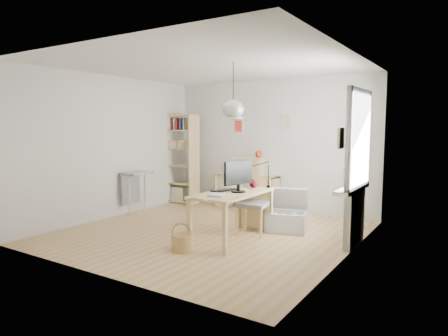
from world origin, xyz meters
The scene contains 20 objects.
ground centered at (0.00, 0.00, 0.00)m, with size 4.50×4.50×0.00m, color tan.
room_shell centered at (0.55, -0.15, 2.00)m, with size 4.50×4.50×4.50m.
window_unit centered at (2.23, 0.60, 1.55)m, with size 0.07×1.16×1.46m.
radiator centered at (2.19, 0.60, 0.40)m, with size 0.10×0.80×0.80m, color silver.
windowsill centered at (2.14, 0.60, 0.83)m, with size 0.22×1.20×0.06m, color white.
desk centered at (0.55, -0.15, 0.66)m, with size 0.70×1.50×0.75m.
cube_shelf centered at (-0.47, 2.08, 0.30)m, with size 1.40×0.38×0.72m.
tall_bookshelf centered at (-2.04, 1.80, 1.09)m, with size 0.80×0.38×2.00m.
side_table centered at (-2.04, 0.35, 0.67)m, with size 0.40×0.55×0.85m.
chair centered at (0.64, 0.36, 0.54)m, with size 0.54×0.54×0.94m.
wicker_basket centered at (0.24, -1.02, 0.13)m, with size 0.29×0.29×0.40m.
storage_chest centered at (1.03, 0.79, 0.22)m, with size 0.81×0.87×0.69m.
monitor centered at (0.63, -0.14, 1.02)m, with size 0.22×0.54×0.48m.
keyboard centered at (0.38, -0.14, 0.76)m, with size 0.16×0.43×0.02m, color black.
task_lamp centered at (0.64, 0.47, 1.02)m, with size 0.37×0.14×0.40m.
yarn_ball centered at (0.63, 0.35, 0.82)m, with size 0.13×0.13×0.13m, color #530B1C.
paper_tray centered at (0.53, -0.57, 0.76)m, with size 0.21×0.27×0.03m, color white.
drawer_chest centered at (-0.40, 2.04, 0.90)m, with size 0.64×0.29×0.37m, color tan.
red_vase centered at (-0.16, 2.04, 1.17)m, with size 0.13×0.13×0.16m, color maroon.
potted_plant centered at (2.12, 0.76, 1.05)m, with size 0.34×0.29×0.37m, color #306A28.
Camera 1 is at (3.67, -5.29, 1.75)m, focal length 32.00 mm.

